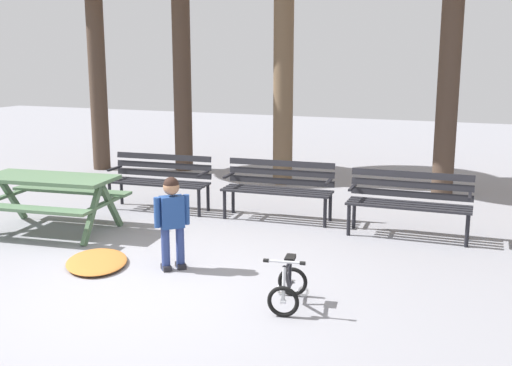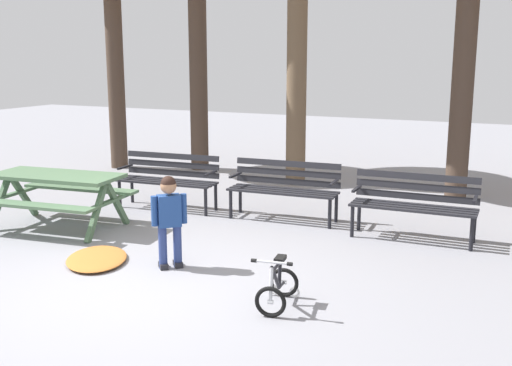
{
  "view_description": "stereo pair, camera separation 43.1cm",
  "coord_description": "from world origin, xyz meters",
  "px_view_note": "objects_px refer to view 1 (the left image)",
  "views": [
    {
      "loc": [
        3.36,
        -5.1,
        2.38
      ],
      "look_at": [
        0.64,
        1.68,
        0.85
      ],
      "focal_mm": 43.34,
      "sensor_mm": 36.0,
      "label": 1
    },
    {
      "loc": [
        3.75,
        -4.93,
        2.38
      ],
      "look_at": [
        0.64,
        1.68,
        0.85
      ],
      "focal_mm": 43.34,
      "sensor_mm": 36.0,
      "label": 2
    }
  ],
  "objects_px": {
    "park_bench_far_left": "(160,177)",
    "park_bench_right": "(410,199)",
    "picnic_table": "(49,189)",
    "park_bench_left": "(279,185)",
    "child_standing": "(172,216)",
    "kids_bicycle": "(288,286)"
  },
  "relations": [
    {
      "from": "park_bench_left",
      "to": "child_standing",
      "type": "relative_size",
      "value": 1.53
    },
    {
      "from": "park_bench_far_left",
      "to": "kids_bicycle",
      "type": "relative_size",
      "value": 2.72
    },
    {
      "from": "child_standing",
      "to": "kids_bicycle",
      "type": "xyz_separation_m",
      "value": [
        1.54,
        -0.5,
        -0.42
      ]
    },
    {
      "from": "park_bench_left",
      "to": "kids_bicycle",
      "type": "height_order",
      "value": "park_bench_left"
    },
    {
      "from": "picnic_table",
      "to": "park_bench_left",
      "type": "bearing_deg",
      "value": 33.7
    },
    {
      "from": "park_bench_left",
      "to": "picnic_table",
      "type": "bearing_deg",
      "value": -146.3
    },
    {
      "from": "park_bench_far_left",
      "to": "park_bench_right",
      "type": "relative_size",
      "value": 1.01
    },
    {
      "from": "picnic_table",
      "to": "child_standing",
      "type": "xyz_separation_m",
      "value": [
        2.31,
        -0.72,
        0.03
      ]
    },
    {
      "from": "park_bench_left",
      "to": "park_bench_right",
      "type": "relative_size",
      "value": 1.01
    },
    {
      "from": "park_bench_left",
      "to": "kids_bicycle",
      "type": "bearing_deg",
      "value": -68.52
    },
    {
      "from": "picnic_table",
      "to": "kids_bicycle",
      "type": "relative_size",
      "value": 3.24
    },
    {
      "from": "child_standing",
      "to": "park_bench_right",
      "type": "bearing_deg",
      "value": 45.66
    },
    {
      "from": "picnic_table",
      "to": "park_bench_right",
      "type": "relative_size",
      "value": 1.21
    },
    {
      "from": "park_bench_left",
      "to": "kids_bicycle",
      "type": "xyz_separation_m",
      "value": [
        1.18,
        -3.0,
        -0.31
      ]
    },
    {
      "from": "park_bench_left",
      "to": "park_bench_far_left",
      "type": "bearing_deg",
      "value": -175.75
    },
    {
      "from": "park_bench_far_left",
      "to": "park_bench_left",
      "type": "relative_size",
      "value": 1.0
    },
    {
      "from": "park_bench_right",
      "to": "kids_bicycle",
      "type": "xyz_separation_m",
      "value": [
        -0.72,
        -2.82,
        -0.31
      ]
    },
    {
      "from": "picnic_table",
      "to": "park_bench_left",
      "type": "relative_size",
      "value": 1.2
    },
    {
      "from": "park_bench_far_left",
      "to": "kids_bicycle",
      "type": "xyz_separation_m",
      "value": [
        3.08,
        -2.86,
        -0.31
      ]
    },
    {
      "from": "park_bench_right",
      "to": "child_standing",
      "type": "height_order",
      "value": "child_standing"
    },
    {
      "from": "child_standing",
      "to": "kids_bicycle",
      "type": "relative_size",
      "value": 1.77
    },
    {
      "from": "child_standing",
      "to": "kids_bicycle",
      "type": "bearing_deg",
      "value": -18.1
    }
  ]
}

